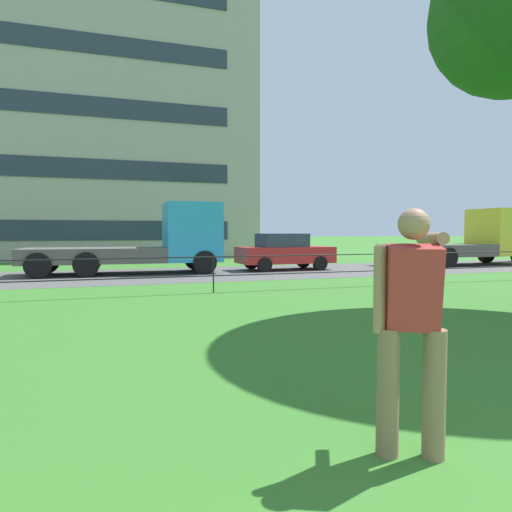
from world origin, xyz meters
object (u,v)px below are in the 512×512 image
object	(u,v)px
flatbed_truck_left	(474,240)
apartment_building_background	(35,119)
flatbed_truck_far_right	(154,242)
car_red_far_left	(284,252)
person_thrower	(411,323)

from	to	relation	value
flatbed_truck_left	apartment_building_background	distance (m)	26.49
flatbed_truck_far_right	car_red_far_left	bearing A→B (deg)	-2.02
apartment_building_background	person_thrower	bearing A→B (deg)	-78.96
flatbed_truck_left	apartment_building_background	bearing A→B (deg)	145.89
flatbed_truck_far_right	apartment_building_background	size ratio (longest dim) A/B	0.28
flatbed_truck_far_right	apartment_building_background	bearing A→B (deg)	112.22
person_thrower	car_red_far_left	size ratio (longest dim) A/B	0.44
person_thrower	car_red_far_left	distance (m)	16.32
flatbed_truck_far_right	car_red_far_left	xyz separation A→B (m)	(5.39, -0.19, -0.44)
car_red_far_left	apartment_building_background	world-z (taller)	apartment_building_background
person_thrower	flatbed_truck_far_right	distance (m)	15.62
person_thrower	car_red_far_left	world-z (taller)	person_thrower
person_thrower	apartment_building_background	size ratio (longest dim) A/B	0.07
apartment_building_background	flatbed_truck_left	bearing A→B (deg)	-34.11
flatbed_truck_left	person_thrower	bearing A→B (deg)	-134.97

